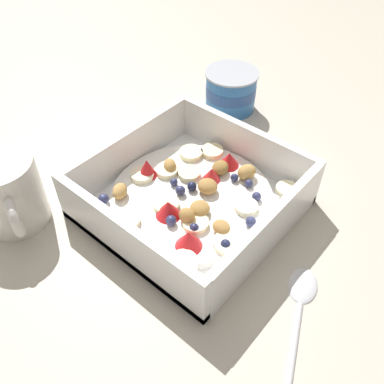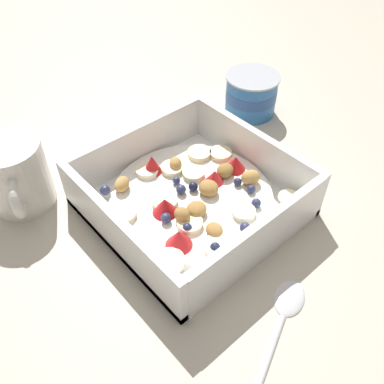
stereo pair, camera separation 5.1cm
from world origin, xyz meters
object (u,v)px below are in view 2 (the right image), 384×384
(spoon, at_px, (283,317))
(yogurt_cup, at_px, (251,94))
(coffee_mug, at_px, (16,176))
(fruit_bowl, at_px, (192,197))

(spoon, xyz_separation_m, yogurt_cup, (-0.28, 0.25, 0.03))
(coffee_mug, bearing_deg, fruit_bowl, 45.09)
(spoon, height_order, yogurt_cup, yogurt_cup)
(spoon, height_order, coffee_mug, coffee_mug)
(fruit_bowl, xyz_separation_m, coffee_mug, (-0.15, -0.15, 0.02))
(fruit_bowl, distance_m, spoon, 0.18)
(fruit_bowl, relative_size, yogurt_cup, 2.68)
(fruit_bowl, bearing_deg, spoon, -10.47)
(spoon, bearing_deg, fruit_bowl, 169.53)
(yogurt_cup, height_order, coffee_mug, coffee_mug)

